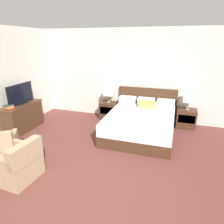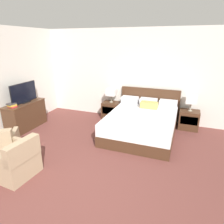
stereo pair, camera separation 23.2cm
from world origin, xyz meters
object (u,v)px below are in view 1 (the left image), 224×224
(tv, at_px, (20,94))
(book_blue_cover, at_px, (9,107))
(nightstand_left, at_px, (109,110))
(table_lamp_left, at_px, (109,92))
(table_lamp_right, at_px, (189,98))
(book_red_cover, at_px, (9,108))
(dresser, at_px, (23,117))
(bed, at_px, (141,122))
(book_small_top, at_px, (8,105))
(armchair_companion, at_px, (18,165))
(nightstand_right, at_px, (186,118))

(tv, distance_m, book_blue_cover, 0.50)
(nightstand_left, distance_m, book_blue_cover, 2.85)
(table_lamp_left, xyz_separation_m, table_lamp_right, (2.34, 0.00, 0.00))
(table_lamp_left, distance_m, book_red_cover, 2.80)
(nightstand_left, xyz_separation_m, book_red_cover, (-1.99, -1.96, 0.49))
(nightstand_left, distance_m, table_lamp_right, 2.41)
(book_blue_cover, bearing_deg, dresser, 89.75)
(bed, distance_m, book_small_top, 3.44)
(nightstand_left, xyz_separation_m, table_lamp_right, (2.34, 0.00, 0.59))
(nightstand_left, relative_size, tv, 0.60)
(book_small_top, relative_size, armchair_companion, 0.26)
(bed, relative_size, armchair_companion, 2.83)
(armchair_companion, bearing_deg, nightstand_left, 80.12)
(nightstand_left, xyz_separation_m, armchair_companion, (-0.58, -3.35, 0.02))
(bed, relative_size, table_lamp_left, 4.91)
(tv, bearing_deg, table_lamp_right, 19.26)
(table_lamp_right, height_order, book_small_top, table_lamp_right)
(dresser, distance_m, book_red_cover, 0.55)
(armchair_companion, bearing_deg, nightstand_right, 48.91)
(bed, height_order, book_red_cover, bed)
(nightstand_left, distance_m, nightstand_right, 2.34)
(book_blue_cover, bearing_deg, table_lamp_left, 44.49)
(bed, bearing_deg, book_red_cover, -159.46)
(armchair_companion, bearing_deg, dresser, 128.36)
(dresser, distance_m, book_small_top, 0.60)
(dresser, bearing_deg, nightstand_right, 19.81)
(bed, relative_size, dresser, 1.78)
(bed, bearing_deg, book_small_top, -159.62)
(tv, bearing_deg, armchair_companion, -52.44)
(book_red_cover, xyz_separation_m, armchair_companion, (1.41, -1.39, -0.48))
(nightstand_left, bearing_deg, book_small_top, -135.78)
(book_blue_cover, bearing_deg, bed, 20.49)
(bed, relative_size, tv, 2.40)
(table_lamp_right, distance_m, book_blue_cover, 4.77)
(dresser, relative_size, armchair_companion, 1.59)
(table_lamp_right, relative_size, armchair_companion, 0.58)
(table_lamp_left, bearing_deg, nightstand_left, -90.00)
(nightstand_left, height_order, armchair_companion, armchair_companion)
(table_lamp_left, height_order, dresser, table_lamp_left)
(armchair_companion, bearing_deg, tv, 127.56)
(tv, xyz_separation_m, book_blue_cover, (-0.00, -0.45, -0.22))
(table_lamp_right, bearing_deg, dresser, -160.18)
(bed, bearing_deg, tv, -166.96)
(book_small_top, bearing_deg, armchair_companion, -44.01)
(dresser, xyz_separation_m, book_small_top, (-0.02, -0.40, 0.44))
(tv, relative_size, book_blue_cover, 4.83)
(table_lamp_right, height_order, armchair_companion, table_lamp_right)
(table_lamp_right, relative_size, book_blue_cover, 2.36)
(nightstand_left, height_order, tv, tv)
(bed, distance_m, tv, 3.33)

